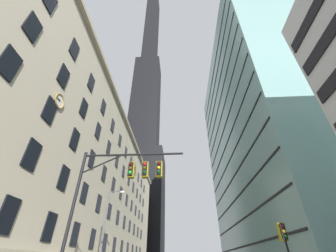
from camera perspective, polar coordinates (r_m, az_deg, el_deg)
The scene contains 6 objects.
station_building at distance 45.32m, azimuth -20.89°, elevation -16.21°, with size 14.20×71.05×27.06m.
dark_skyscraper at distance 118.68m, azimuth -6.52°, elevation 0.79°, with size 22.70×22.70×230.41m.
glass_office_midrise at distance 53.87m, azimuth 24.45°, elevation -2.35°, with size 17.95×46.19×53.64m.
traffic_signal_mast at distance 13.91m, azimuth -12.05°, elevation -14.64°, with size 6.90×0.63×7.74m.
traffic_light_near_right at distance 16.33m, azimuth 29.21°, elevation -24.79°, with size 0.40×0.63×3.49m.
street_lamppost at distance 25.54m, azimuth -16.49°, elevation -24.28°, with size 1.86×0.32×8.50m.
Camera 1 is at (-0.04, -10.41, 1.42)m, focal length 22.11 mm.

